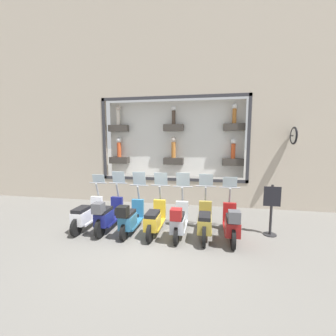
% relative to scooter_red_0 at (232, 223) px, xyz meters
% --- Properties ---
extents(ground_plane, '(120.00, 120.00, 0.00)m').
position_rel_scooter_red_0_xyz_m(ground_plane, '(-0.31, 2.11, -0.47)').
color(ground_plane, '#66635E').
extents(building_facade, '(1.24, 36.00, 10.46)m').
position_rel_scooter_red_0_xyz_m(building_facade, '(3.29, 2.11, 4.87)').
color(building_facade, '#ADA08E').
rests_on(building_facade, ground_plane).
extents(scooter_red_0, '(1.80, 0.61, 1.58)m').
position_rel_scooter_red_0_xyz_m(scooter_red_0, '(0.00, 0.00, 0.00)').
color(scooter_red_0, black).
rests_on(scooter_red_0, ground_plane).
extents(scooter_olive_1, '(1.81, 0.60, 1.65)m').
position_rel_scooter_red_0_xyz_m(scooter_olive_1, '(0.07, 0.71, -0.03)').
color(scooter_olive_1, black).
rests_on(scooter_olive_1, ground_plane).
extents(scooter_silver_2, '(1.79, 0.60, 1.67)m').
position_rel_scooter_red_0_xyz_m(scooter_silver_2, '(-0.00, 1.41, -0.01)').
color(scooter_silver_2, black).
rests_on(scooter_silver_2, ground_plane).
extents(scooter_yellow_3, '(1.80, 0.61, 1.66)m').
position_rel_scooter_red_0_xyz_m(scooter_yellow_3, '(0.06, 2.12, -0.04)').
color(scooter_yellow_3, black).
rests_on(scooter_yellow_3, ground_plane).
extents(scooter_teal_4, '(1.79, 0.60, 1.66)m').
position_rel_scooter_red_0_xyz_m(scooter_teal_4, '(-0.01, 2.82, -0.02)').
color(scooter_teal_4, black).
rests_on(scooter_teal_4, ground_plane).
extents(scooter_navy_5, '(1.81, 0.60, 1.66)m').
position_rel_scooter_red_0_xyz_m(scooter_navy_5, '(0.01, 3.53, 0.01)').
color(scooter_navy_5, black).
rests_on(scooter_navy_5, ground_plane).
extents(scooter_white_6, '(1.80, 0.61, 1.54)m').
position_rel_scooter_red_0_xyz_m(scooter_white_6, '(0.06, 4.23, -0.04)').
color(scooter_white_6, black).
rests_on(scooter_white_6, ground_plane).
extents(shop_sign_post, '(0.36, 0.45, 1.45)m').
position_rel_scooter_red_0_xyz_m(shop_sign_post, '(0.55, -1.11, 0.29)').
color(shop_sign_post, '#232326').
rests_on(shop_sign_post, ground_plane).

